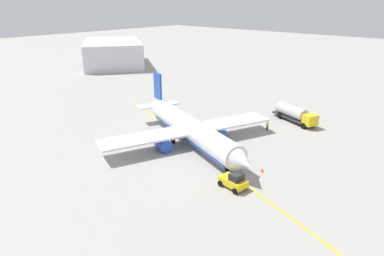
% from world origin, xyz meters
% --- Properties ---
extents(ground_plane, '(400.00, 400.00, 0.00)m').
position_xyz_m(ground_plane, '(0.00, 0.00, 0.00)').
color(ground_plane, '#9E9B96').
extents(airplane, '(32.90, 30.33, 9.64)m').
position_xyz_m(airplane, '(-0.48, 0.17, 2.64)').
color(airplane, white).
rests_on(airplane, ground).
extents(fuel_tanker, '(10.74, 6.04, 3.15)m').
position_xyz_m(fuel_tanker, '(7.15, 22.38, 1.73)').
color(fuel_tanker, '#2D2D33').
rests_on(fuel_tanker, ground).
extents(pushback_tug, '(3.82, 2.70, 2.20)m').
position_xyz_m(pushback_tug, '(13.66, -6.98, 1.01)').
color(pushback_tug, yellow).
rests_on(pushback_tug, ground).
extents(refueling_worker, '(0.52, 0.62, 1.71)m').
position_xyz_m(refueling_worker, '(5.60, 14.74, 0.82)').
color(refueling_worker, navy).
rests_on(refueling_worker, ground).
extents(safety_cone_nose, '(0.51, 0.51, 0.56)m').
position_xyz_m(safety_cone_nose, '(14.01, -0.59, 0.28)').
color(safety_cone_nose, '#F2590F').
rests_on(safety_cone_nose, ground).
extents(distant_hangar, '(36.83, 33.89, 8.72)m').
position_xyz_m(distant_hangar, '(-72.17, 36.41, 4.35)').
color(distant_hangar, silver).
rests_on(distant_hangar, ground).
extents(taxi_line_marking, '(57.88, 21.22, 0.01)m').
position_xyz_m(taxi_line_marking, '(0.00, 0.00, 0.01)').
color(taxi_line_marking, yellow).
rests_on(taxi_line_marking, ground).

